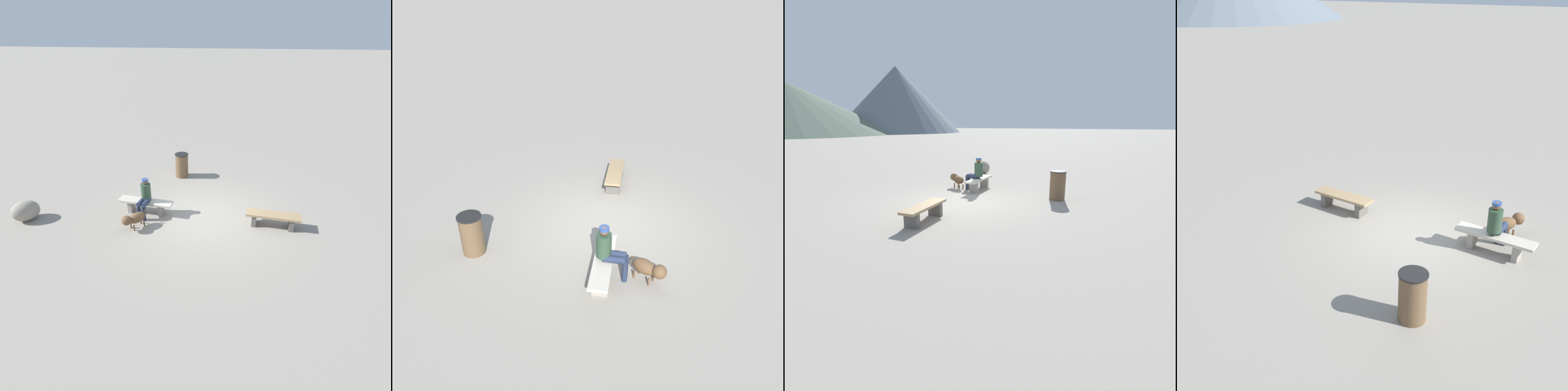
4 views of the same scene
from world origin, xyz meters
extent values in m
cube|color=gray|center=(0.00, 0.00, -0.03)|extent=(210.00, 210.00, 0.06)
cube|color=#605B56|center=(-2.65, 0.17, 0.18)|extent=(0.16, 0.39, 0.37)
cube|color=#605B56|center=(-1.57, 0.10, 0.18)|extent=(0.16, 0.39, 0.37)
cube|color=#A3845B|center=(-2.11, 0.14, 0.40)|extent=(1.60, 0.52, 0.06)
cube|color=gray|center=(1.37, 0.10, 0.19)|extent=(0.15, 0.33, 0.38)
cube|color=gray|center=(2.37, 0.04, 0.19)|extent=(0.15, 0.33, 0.38)
cube|color=beige|center=(1.87, 0.07, 0.41)|extent=(1.76, 0.49, 0.06)
cylinder|color=#2D4733|center=(1.82, 0.07, 0.78)|extent=(0.31, 0.31, 0.52)
sphere|color=brown|center=(1.82, 0.07, 1.13)|extent=(0.19, 0.19, 0.19)
cylinder|color=#2D4C8C|center=(1.82, 0.07, 1.18)|extent=(0.20, 0.20, 0.07)
cylinder|color=#232D47|center=(1.93, 0.29, 0.52)|extent=(0.19, 0.46, 0.15)
cylinder|color=#232D47|center=(1.95, 0.51, 0.26)|extent=(0.11, 0.11, 0.52)
cylinder|color=#232D47|center=(1.76, 0.30, 0.52)|extent=(0.19, 0.46, 0.15)
cylinder|color=#232D47|center=(1.78, 0.53, 0.26)|extent=(0.11, 0.11, 0.52)
ellipsoid|color=brown|center=(1.86, 0.90, 0.33)|extent=(0.57, 0.63, 0.30)
sphere|color=brown|center=(2.06, 1.19, 0.39)|extent=(0.29, 0.29, 0.29)
cylinder|color=brown|center=(1.89, 1.10, 0.09)|extent=(0.04, 0.04, 0.18)
cylinder|color=brown|center=(2.03, 1.00, 0.09)|extent=(0.04, 0.04, 0.18)
cylinder|color=brown|center=(1.69, 0.81, 0.09)|extent=(0.04, 0.04, 0.18)
cylinder|color=brown|center=(1.82, 0.71, 0.09)|extent=(0.04, 0.04, 0.18)
cylinder|color=brown|center=(1.67, 0.64, 0.38)|extent=(0.09, 0.11, 0.15)
cylinder|color=brown|center=(1.34, -2.84, 0.46)|extent=(0.50, 0.50, 0.92)
cylinder|color=black|center=(1.34, -2.84, 0.94)|extent=(0.53, 0.53, 0.03)
camera|label=1|loc=(-1.18, 7.86, 5.16)|focal=27.38mm
camera|label=2|loc=(8.17, 0.40, 5.69)|focal=37.01mm
camera|label=3|loc=(-8.67, -3.73, 2.51)|focal=27.97mm
camera|label=4|loc=(4.21, -8.97, 5.46)|focal=43.76mm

